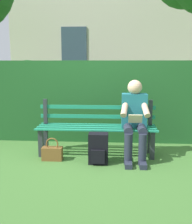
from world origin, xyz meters
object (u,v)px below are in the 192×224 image
(park_bench, at_px, (97,127))
(person_seated, at_px, (135,117))
(backpack, at_px, (98,149))
(handbag, at_px, (52,153))

(park_bench, relative_size, person_seated, 1.57)
(park_bench, distance_m, backpack, 0.48)
(backpack, relative_size, handbag, 1.30)
(backpack, bearing_deg, park_bench, -83.03)
(park_bench, height_order, backpack, park_bench)
(handbag, bearing_deg, person_seated, -171.29)
(park_bench, xyz_separation_m, handbag, (0.64, 0.35, -0.32))
(person_seated, xyz_separation_m, backpack, (0.53, 0.27, -0.41))
(person_seated, bearing_deg, park_bench, -15.28)
(backpack, bearing_deg, handbag, -6.86)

